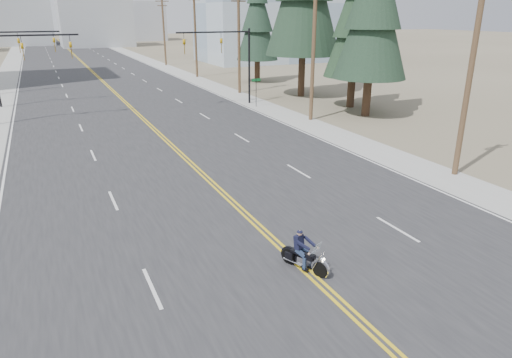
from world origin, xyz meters
name	(u,v)px	position (x,y,z in m)	size (l,w,h in m)	color
ground_plane	(357,318)	(0.00, 0.00, 0.00)	(400.00, 400.00, 0.00)	#776D56
road	(89,69)	(0.00, 70.00, 0.01)	(20.00, 200.00, 0.01)	#303033
sidewalk_left	(8,72)	(-11.50, 70.00, 0.01)	(3.00, 200.00, 0.01)	#A5A5A0
sidewalk_right	(160,65)	(11.50, 70.00, 0.01)	(3.00, 200.00, 0.01)	#A5A5A0
traffic_mast_left	(13,60)	(-8.98, 32.00, 4.94)	(7.10, 0.26, 7.00)	black
traffic_mast_right	(229,52)	(8.98, 32.00, 4.94)	(7.10, 0.26, 7.00)	black
traffic_mast_far	(12,53)	(-9.31, 40.00, 4.87)	(6.10, 0.26, 7.00)	black
street_sign	(256,88)	(10.80, 30.00, 1.80)	(0.90, 0.06, 2.62)	black
utility_pole_a	(471,67)	(12.50, 8.00, 5.73)	(2.20, 0.30, 11.00)	brown
utility_pole_b	(314,45)	(12.50, 23.00, 5.98)	(2.20, 0.30, 11.50)	brown
utility_pole_c	(239,39)	(12.50, 38.00, 5.73)	(2.20, 0.30, 11.00)	brown
utility_pole_d	(195,32)	(12.50, 53.00, 5.98)	(2.20, 0.30, 11.50)	brown
utility_pole_e	(164,30)	(12.50, 70.00, 5.73)	(2.20, 0.30, 11.00)	brown
glass_building	(269,3)	(32.00, 70.00, 10.00)	(24.00, 16.00, 20.00)	#9EB5CC
haze_bldg_b	(95,19)	(8.00, 125.00, 7.00)	(18.00, 14.00, 14.00)	#ADB2B7
haze_bldg_c	(228,11)	(40.00, 110.00, 9.00)	(16.00, 12.00, 18.00)	#B7BCC6
haze_bldg_e	(140,21)	(25.00, 150.00, 6.00)	(14.00, 14.00, 12.00)	#B7BCC6
motorcyclist	(305,252)	(-0.03, 2.91, 0.72)	(0.79, 1.83, 1.43)	black
conifer_near	(375,2)	(17.66, 22.45, 9.16)	(6.03, 6.03, 15.95)	#382619
conifer_mid	(356,16)	(18.83, 26.26, 8.11)	(5.30, 5.30, 14.14)	#382619
conifer_far	(257,16)	(18.00, 45.10, 7.96)	(5.18, 5.18, 13.88)	#382619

